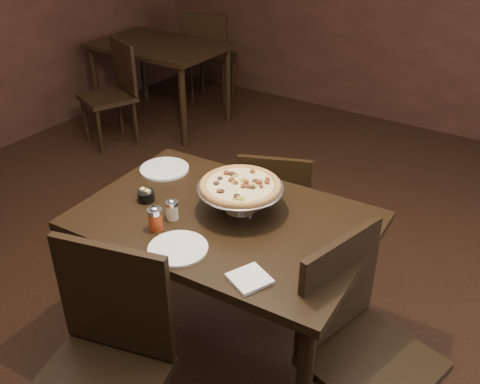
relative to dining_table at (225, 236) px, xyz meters
The scene contains 16 objects.
room 0.70m from the dining_table, 96.04° to the right, with size 6.04×7.04×2.84m.
dining_table is the anchor object (origin of this frame).
background_table 3.13m from the dining_table, 136.48° to the left, with size 1.23×0.82×0.77m.
pizza_stand 0.26m from the dining_table, 69.02° to the left, with size 0.40×0.40×0.16m.
parmesan_shaker 0.28m from the dining_table, 143.29° to the right, with size 0.06×0.06×0.10m.
pepper_flake_shaker 0.35m from the dining_table, 128.91° to the right, with size 0.06×0.06×0.11m.
packet_caddy 0.42m from the dining_table, 167.28° to the right, with size 0.08×0.08×0.06m.
napkin_stack 0.46m from the dining_table, 42.97° to the right, with size 0.14×0.14×0.01m, color white.
plate_left 0.56m from the dining_table, 159.49° to the left, with size 0.25×0.25×0.01m, color white.
plate_near 0.33m from the dining_table, 93.61° to the right, with size 0.25×0.25×0.01m, color white.
serving_spatula 0.27m from the dining_table, 23.78° to the right, with size 0.14×0.14×0.02m.
chair_far 0.70m from the dining_table, 99.05° to the left, with size 0.52×0.52×0.86m.
chair_near 0.77m from the dining_table, 92.97° to the right, with size 0.57×0.57×1.01m.
chair_side 0.74m from the dining_table, ahead, with size 0.55×0.55×0.97m.
bg_chair_far 3.59m from the dining_table, 127.45° to the left, with size 0.56×0.56×0.95m.
bg_chair_near 2.77m from the dining_table, 145.94° to the left, with size 0.55×0.55×0.91m.
Camera 1 is at (1.24, -1.53, 2.13)m, focal length 40.00 mm.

